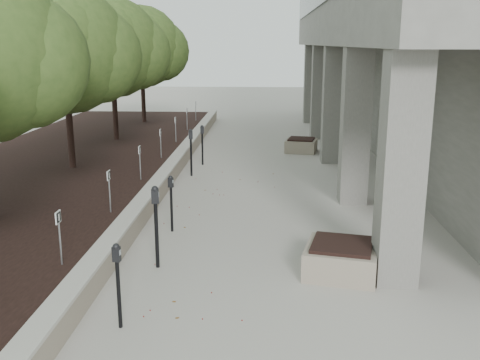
% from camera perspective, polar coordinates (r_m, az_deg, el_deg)
% --- Properties ---
extents(ground, '(90.00, 90.00, 0.00)m').
position_cam_1_polar(ground, '(9.13, -4.72, -12.57)').
color(ground, '#ADA79F').
rests_on(ground, ground).
extents(retaining_wall, '(0.39, 26.00, 0.50)m').
position_cam_1_polar(retaining_wall, '(17.76, -6.82, 1.49)').
color(retaining_wall, '#A29380').
rests_on(retaining_wall, ground).
extents(planting_bed, '(7.00, 26.00, 0.40)m').
position_cam_1_polar(planting_bed, '(18.74, -17.97, 1.40)').
color(planting_bed, black).
rests_on(planting_bed, ground).
extents(crabapple_tree_3, '(4.60, 4.00, 5.44)m').
position_cam_1_polar(crabapple_tree_3, '(17.17, -17.67, 10.20)').
color(crabapple_tree_3, '#354F1E').
rests_on(crabapple_tree_3, planting_bed).
extents(crabapple_tree_4, '(4.60, 4.00, 5.44)m').
position_cam_1_polar(crabapple_tree_4, '(21.93, -13.12, 11.19)').
color(crabapple_tree_4, '#354F1E').
rests_on(crabapple_tree_4, planting_bed).
extents(crabapple_tree_5, '(4.60, 4.00, 5.44)m').
position_cam_1_polar(crabapple_tree_5, '(26.77, -10.19, 11.79)').
color(crabapple_tree_5, '#354F1E').
rests_on(crabapple_tree_5, planting_bed).
extents(parking_sign_2, '(0.04, 0.22, 0.96)m').
position_cam_1_polar(parking_sign_2, '(9.81, -18.25, -5.77)').
color(parking_sign_2, black).
rests_on(parking_sign_2, planting_bed).
extents(parking_sign_3, '(0.04, 0.22, 0.96)m').
position_cam_1_polar(parking_sign_3, '(12.52, -13.43, -1.18)').
color(parking_sign_3, black).
rests_on(parking_sign_3, planting_bed).
extents(parking_sign_4, '(0.04, 0.22, 0.96)m').
position_cam_1_polar(parking_sign_4, '(15.34, -10.37, 1.76)').
color(parking_sign_4, black).
rests_on(parking_sign_4, planting_bed).
extents(parking_sign_5, '(0.04, 0.22, 0.96)m').
position_cam_1_polar(parking_sign_5, '(18.21, -8.25, 3.78)').
color(parking_sign_5, black).
rests_on(parking_sign_5, planting_bed).
extents(parking_sign_6, '(0.04, 0.22, 0.96)m').
position_cam_1_polar(parking_sign_6, '(21.12, -6.72, 5.24)').
color(parking_sign_6, black).
rests_on(parking_sign_6, planting_bed).
extents(parking_sign_7, '(0.04, 0.22, 0.96)m').
position_cam_1_polar(parking_sign_7, '(24.06, -5.55, 6.34)').
color(parking_sign_7, black).
rests_on(parking_sign_7, planting_bed).
extents(parking_sign_8, '(0.04, 0.22, 0.96)m').
position_cam_1_polar(parking_sign_8, '(27.00, -4.63, 7.20)').
color(parking_sign_8, black).
rests_on(parking_sign_8, planting_bed).
extents(parking_meter_1, '(0.14, 0.11, 1.32)m').
position_cam_1_polar(parking_meter_1, '(8.28, -12.56, -10.73)').
color(parking_meter_1, black).
rests_on(parking_meter_1, ground).
extents(parking_meter_2, '(0.17, 0.13, 1.58)m').
position_cam_1_polar(parking_meter_2, '(10.23, -8.71, -4.88)').
color(parking_meter_2, black).
rests_on(parking_meter_2, ground).
extents(parking_meter_3, '(0.15, 0.12, 1.28)m').
position_cam_1_polar(parking_meter_3, '(12.19, -7.16, -2.46)').
color(parking_meter_3, black).
rests_on(parking_meter_3, ground).
extents(parking_meter_4, '(0.16, 0.13, 1.49)m').
position_cam_1_polar(parking_meter_4, '(17.26, -5.12, 2.86)').
color(parking_meter_4, black).
rests_on(parking_meter_4, ground).
extents(parking_meter_5, '(0.16, 0.13, 1.38)m').
position_cam_1_polar(parking_meter_5, '(18.82, -3.94, 3.65)').
color(parking_meter_5, black).
rests_on(parking_meter_5, ground).
extents(planter_front, '(1.51, 1.51, 0.59)m').
position_cam_1_polar(planter_front, '(10.19, 10.51, -8.02)').
color(planter_front, '#A29380').
rests_on(planter_front, ground).
extents(planter_back, '(1.33, 1.33, 0.53)m').
position_cam_1_polar(planter_back, '(21.30, 6.39, 3.65)').
color(planter_back, '#A29380').
rests_on(planter_back, ground).
extents(berry_scatter, '(3.30, 14.10, 0.02)m').
position_cam_1_polar(berry_scatter, '(13.76, -2.44, -3.17)').
color(berry_scatter, maroon).
rests_on(berry_scatter, ground).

